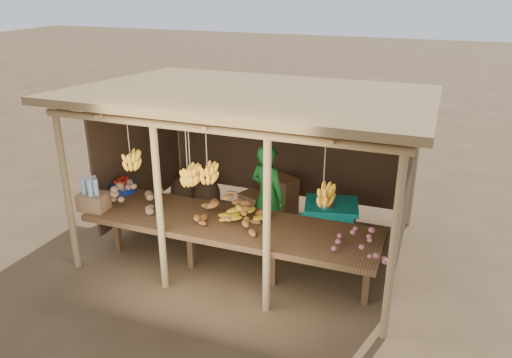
% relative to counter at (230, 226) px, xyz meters
% --- Properties ---
extents(ground, '(60.00, 60.00, 0.00)m').
position_rel_counter_xyz_m(ground, '(-0.00, 0.95, -0.74)').
color(ground, brown).
rests_on(ground, ground).
extents(stall_structure, '(4.70, 3.50, 2.43)m').
position_rel_counter_xyz_m(stall_structure, '(0.02, 0.90, 1.18)').
color(stall_structure, tan).
rests_on(stall_structure, ground).
extents(counter, '(3.90, 1.05, 0.80)m').
position_rel_counter_xyz_m(counter, '(0.00, 0.00, 0.00)').
color(counter, brown).
rests_on(counter, ground).
extents(potato_heap, '(1.04, 0.72, 0.36)m').
position_rel_counter_xyz_m(potato_heap, '(-1.54, 0.04, 0.24)').
color(potato_heap, '#936E4C').
rests_on(potato_heap, counter).
extents(sweet_potato_heap, '(0.98, 0.68, 0.35)m').
position_rel_counter_xyz_m(sweet_potato_heap, '(-0.05, 0.03, 0.24)').
color(sweet_potato_heap, '#AA672B').
rests_on(sweet_potato_heap, counter).
extents(onion_heap, '(0.79, 0.64, 0.35)m').
position_rel_counter_xyz_m(onion_heap, '(1.72, -0.22, 0.24)').
color(onion_heap, '#B55861').
rests_on(onion_heap, counter).
extents(banana_pile, '(0.65, 0.53, 0.35)m').
position_rel_counter_xyz_m(banana_pile, '(0.16, 0.14, 0.23)').
color(banana_pile, yellow).
rests_on(banana_pile, counter).
extents(tomato_basin, '(0.39, 0.39, 0.20)m').
position_rel_counter_xyz_m(tomato_basin, '(-1.90, 0.37, 0.14)').
color(tomato_basin, navy).
rests_on(tomato_basin, counter).
extents(bottle_box, '(0.40, 0.33, 0.47)m').
position_rel_counter_xyz_m(bottle_box, '(-1.90, -0.30, 0.24)').
color(bottle_box, '#926841').
rests_on(bottle_box, counter).
extents(vendor, '(0.68, 0.57, 1.60)m').
position_rel_counter_xyz_m(vendor, '(0.18, 0.94, 0.06)').
color(vendor, '#176821').
rests_on(vendor, ground).
extents(tarp_crate, '(0.89, 0.81, 0.91)m').
position_rel_counter_xyz_m(tarp_crate, '(1.06, 1.25, -0.36)').
color(tarp_crate, brown).
rests_on(tarp_crate, ground).
extents(carton_stack, '(1.03, 0.49, 0.71)m').
position_rel_counter_xyz_m(carton_stack, '(-0.06, 1.89, -0.42)').
color(carton_stack, '#926841').
rests_on(carton_stack, ground).
extents(burlap_sacks, '(0.93, 0.49, 0.66)m').
position_rel_counter_xyz_m(burlap_sacks, '(-1.48, 1.84, -0.45)').
color(burlap_sacks, '#4B3422').
rests_on(burlap_sacks, ground).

